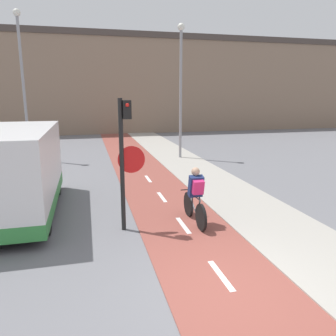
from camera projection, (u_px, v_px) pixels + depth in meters
name	position (u px, v px, depth m)	size (l,w,h in m)	color
ground_plane	(232.00, 291.00, 5.72)	(120.00, 120.00, 0.00)	slate
bike_lane	(232.00, 290.00, 5.72)	(2.35, 60.00, 0.02)	brown
building_row_background	(110.00, 84.00, 30.16)	(60.00, 5.20, 8.62)	#89705B
traffic_light_pole	(125.00, 151.00, 7.92)	(0.67, 0.25, 3.28)	black
street_lamp_far	(22.00, 72.00, 16.35)	(0.36, 0.36, 7.41)	gray
street_lamp_sidewalk	(181.00, 78.00, 16.86)	(0.36, 0.36, 6.85)	gray
cyclist_near	(195.00, 198.00, 8.57)	(0.46, 1.75, 1.53)	black
van	(14.00, 173.00, 9.17)	(2.15, 5.27, 2.45)	silver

